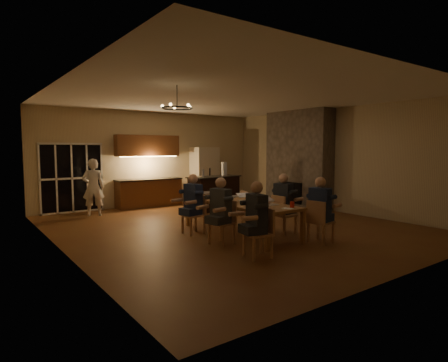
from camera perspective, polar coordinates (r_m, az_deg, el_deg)
floor at (r=9.51m, az=1.08°, el=-6.91°), size 9.00×9.00×0.00m
back_wall at (r=13.20m, az=-10.82°, el=3.34°), size 8.00×0.04×3.20m
left_wall at (r=7.60m, az=-23.90°, el=1.85°), size 0.04×9.00×3.20m
right_wall at (r=12.16m, az=16.43°, el=3.10°), size 0.04×9.00×3.20m
ceiling at (r=9.39m, az=1.11°, el=12.71°), size 8.00×9.00×0.04m
french_doors at (r=12.28m, az=-22.16°, el=0.38°), size 1.86×0.08×2.10m
fireplace at (r=12.69m, az=11.25°, el=3.27°), size 0.58×2.50×3.20m
kitchenette at (r=12.80m, az=-11.40°, el=1.49°), size 2.24×0.68×2.40m
refrigerator at (r=13.83m, az=-2.97°, el=1.01°), size 0.90×0.68×2.00m
dining_table at (r=8.61m, az=2.35°, el=-5.62°), size 1.10×3.08×0.75m
bar_island at (r=11.89m, az=-1.47°, el=-1.86°), size 1.90×0.97×1.08m
chair_left_near at (r=6.79m, az=5.17°, el=-7.93°), size 0.51×0.51×0.89m
chair_left_mid at (r=7.69m, az=-0.34°, el=-6.36°), size 0.54×0.54×0.89m
chair_left_far at (r=8.63m, az=-4.70°, el=-5.13°), size 0.45×0.45×0.89m
chair_right_near at (r=8.08m, az=14.56°, el=-5.98°), size 0.49×0.49×0.89m
chair_right_mid at (r=8.75m, az=9.21°, el=-5.04°), size 0.45×0.45×0.89m
chair_right_far at (r=9.55m, az=4.22°, el=-4.15°), size 0.55×0.55×0.89m
person_left_near at (r=6.74m, az=4.99°, el=-5.90°), size 0.70×0.70×1.38m
person_right_near at (r=7.98m, az=14.40°, el=-4.32°), size 0.71×0.71×1.38m
person_left_mid at (r=7.60m, az=-0.49°, el=-4.63°), size 0.70×0.70×1.38m
person_right_mid at (r=8.80m, az=8.99°, el=-3.37°), size 0.68×0.68×1.38m
person_left_far at (r=8.61m, az=-4.72°, el=-3.50°), size 0.69×0.69×1.38m
standing_person at (r=11.48m, az=-19.30°, el=-0.91°), size 0.71×0.58×1.67m
chandelier at (r=7.55m, az=-7.15°, el=10.96°), size 0.61×0.61×0.03m
laptop_a at (r=7.65m, az=5.81°, el=-3.28°), size 0.39×0.36×0.23m
laptop_b at (r=8.05m, az=7.13°, el=-2.88°), size 0.36×0.32×0.23m
laptop_c at (r=8.39m, az=0.96°, el=-2.52°), size 0.42×0.40×0.23m
laptop_d at (r=8.66m, az=3.34°, el=-2.29°), size 0.38×0.35×0.23m
laptop_e at (r=9.36m, az=-3.15°, el=-1.74°), size 0.38×0.35×0.23m
laptop_f at (r=9.52m, az=0.21°, el=-1.63°), size 0.42×0.40×0.23m
mug_front at (r=8.15m, az=4.60°, el=-3.20°), size 0.09×0.09×0.10m
mug_mid at (r=9.04m, az=0.82°, el=-2.38°), size 0.08×0.08×0.10m
mug_back at (r=8.91m, az=-2.70°, el=-2.49°), size 0.08×0.08×0.10m
redcup_near at (r=7.82m, az=10.35°, el=-3.55°), size 0.09×0.09×0.12m
redcup_mid at (r=8.55m, az=-1.63°, el=-2.74°), size 0.08×0.08×0.12m
can_silver at (r=8.11m, az=5.66°, el=-3.18°), size 0.06×0.06×0.12m
can_cola at (r=9.65m, az=-3.60°, el=-1.86°), size 0.07×0.07×0.12m
plate_near at (r=8.44m, az=6.43°, el=-3.22°), size 0.23×0.23×0.02m
plate_left at (r=7.76m, az=4.82°, el=-3.93°), size 0.23×0.23×0.02m
plate_far at (r=9.45m, az=1.60°, el=-2.31°), size 0.23×0.23×0.02m
notepad at (r=7.63m, az=9.65°, el=-4.15°), size 0.19×0.24×0.01m
bar_bottle at (r=11.43m, az=-3.21°, el=1.18°), size 0.07×0.07×0.24m
bar_blender at (r=12.24m, az=0.01°, el=1.90°), size 0.16×0.16×0.44m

